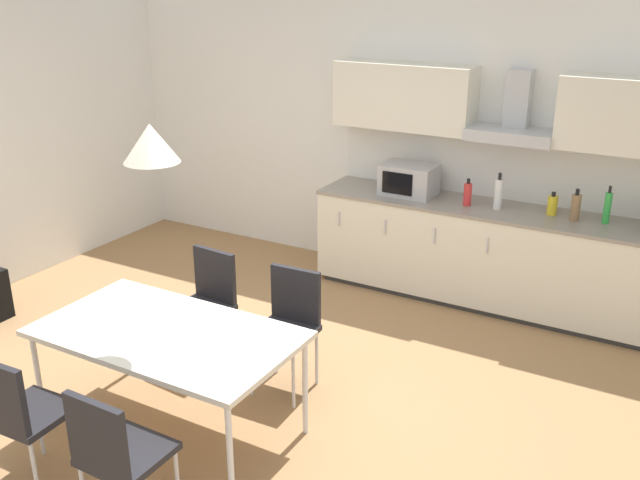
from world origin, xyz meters
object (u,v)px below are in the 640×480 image
(microwave, at_px, (409,179))
(dining_table, at_px, (167,337))
(bottle_yellow, at_px, (552,205))
(chair_far_right, at_px, (289,318))
(chair_near_left, at_px, (18,408))
(bottle_red, at_px, (468,194))
(chair_far_left, at_px, (207,296))
(bottle_white, at_px, (498,194))
(bottle_green, at_px, (607,207))
(pendant_lamp, at_px, (151,143))
(bottle_brown, at_px, (576,207))
(chair_near_right, at_px, (114,449))

(microwave, bearing_deg, dining_table, -97.41)
(bottle_yellow, distance_m, chair_far_right, 2.50)
(chair_near_left, bearing_deg, dining_table, 66.63)
(bottle_red, xyz_separation_m, chair_far_left, (-1.31, -2.00, -0.46))
(chair_far_left, bearing_deg, chair_far_right, 0.02)
(bottle_yellow, bearing_deg, bottle_white, -170.46)
(bottle_green, distance_m, bottle_yellow, 0.43)
(bottle_green, relative_size, chair_near_left, 0.36)
(bottle_red, height_order, pendant_lamp, pendant_lamp)
(bottle_white, bearing_deg, bottle_brown, 0.43)
(bottle_green, relative_size, chair_far_left, 0.36)
(bottle_white, bearing_deg, bottle_red, -173.69)
(bottle_red, relative_size, chair_far_left, 0.27)
(bottle_green, bearing_deg, bottle_white, -175.68)
(bottle_red, bearing_deg, pendant_lamp, -108.42)
(bottle_yellow, height_order, chair_far_right, bottle_yellow)
(bottle_yellow, xyz_separation_m, chair_far_right, (-1.28, -2.10, -0.44))
(chair_near_right, xyz_separation_m, chair_far_left, (-0.72, 1.68, 0.00))
(microwave, xyz_separation_m, bottle_yellow, (1.27, 0.06, -0.06))
(bottle_white, bearing_deg, chair_far_right, -112.54)
(dining_table, distance_m, pendant_lamp, 1.22)
(bottle_red, xyz_separation_m, dining_table, (-0.95, -2.84, -0.31))
(bottle_green, xyz_separation_m, pendant_lamp, (-2.07, -2.93, 0.88))
(chair_near_right, bearing_deg, bottle_red, 81.03)
(bottle_brown, xyz_separation_m, dining_table, (-1.84, -2.87, -0.32))
(bottle_yellow, distance_m, chair_far_left, 2.94)
(pendant_lamp, bearing_deg, chair_near_right, -66.47)
(chair_far_left, bearing_deg, pendant_lamp, -66.80)
(bottle_brown, relative_size, chair_near_right, 0.31)
(pendant_lamp, bearing_deg, chair_far_left, 113.20)
(dining_table, bearing_deg, bottle_red, 71.58)
(bottle_brown, bearing_deg, bottle_red, -177.87)
(bottle_green, relative_size, bottle_white, 0.98)
(bottle_red, relative_size, chair_near_left, 0.27)
(bottle_white, distance_m, pendant_lamp, 3.23)
(chair_far_left, bearing_deg, microwave, 70.26)
(bottle_yellow, bearing_deg, chair_far_left, -133.62)
(bottle_brown, relative_size, dining_table, 0.17)
(bottle_red, xyz_separation_m, chair_near_left, (-1.31, -3.68, -0.46))
(chair_near_left, bearing_deg, chair_near_right, -0.01)
(microwave, xyz_separation_m, chair_near_left, (-0.74, -3.72, -0.50))
(microwave, relative_size, bottle_white, 1.52)
(bottle_green, xyz_separation_m, bottle_red, (-1.13, -0.09, -0.03))
(microwave, bearing_deg, chair_far_left, -109.74)
(chair_far_right, distance_m, chair_far_left, 0.72)
(dining_table, bearing_deg, pendant_lamp, -97.13)
(dining_table, relative_size, chair_far_right, 1.87)
(bottle_red, relative_size, dining_table, 0.15)
(chair_far_right, bearing_deg, pendant_lamp, -113.37)
(bottle_brown, height_order, chair_far_right, bottle_brown)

